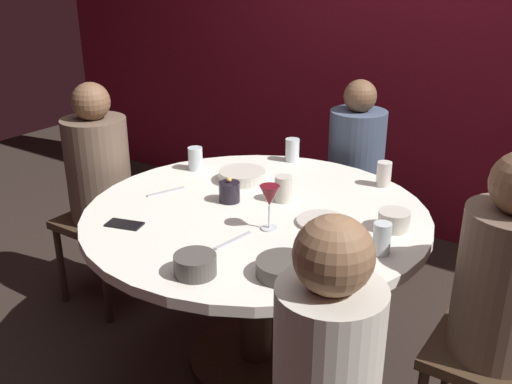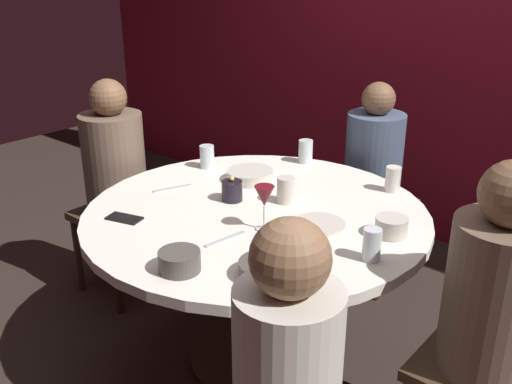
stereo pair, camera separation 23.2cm
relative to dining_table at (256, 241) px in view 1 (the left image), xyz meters
name	(u,v)px [view 1 (the left image)]	position (x,y,z in m)	size (l,w,h in m)	color
ground_plane	(256,359)	(0.00, 0.00, -0.60)	(8.00, 8.00, 0.00)	#2D231E
back_wall	(416,29)	(0.00, 1.72, 0.70)	(6.00, 0.10, 2.60)	maroon
dining_table	(256,241)	(0.00, 0.00, 0.00)	(1.41, 1.41, 0.75)	silver
seated_diner_left	(99,172)	(-0.94, 0.00, 0.11)	(0.40, 0.40, 1.16)	#3F2D1E
seated_diner_back	(356,158)	(0.00, 0.96, 0.09)	(0.40, 0.40, 1.12)	#3F2D1E
seated_diner_right	(505,284)	(0.97, 0.00, 0.13)	(0.40, 0.40, 1.18)	#3F2D1E
seated_diner_front_right	(327,371)	(0.68, -0.68, 0.11)	(0.57, 0.57, 1.15)	#3F2D1E
candle_holder	(229,192)	(-0.14, 0.01, 0.19)	(0.09, 0.09, 0.11)	black
wine_glass	(269,198)	(0.14, -0.12, 0.27)	(0.08, 0.08, 0.18)	silver
dinner_plate	(322,221)	(0.28, 0.04, 0.15)	(0.20, 0.20, 0.01)	beige
cell_phone	(124,224)	(-0.34, -0.40, 0.15)	(0.07, 0.14, 0.01)	black
bowl_serving_large	(195,265)	(0.12, -0.53, 0.18)	(0.14, 0.14, 0.07)	#4C4742
bowl_salad_center	(242,176)	(-0.24, 0.24, 0.17)	(0.22, 0.22, 0.05)	beige
bowl_small_white	(394,220)	(0.53, 0.15, 0.18)	(0.12, 0.12, 0.07)	beige
bowl_sauce_side	(284,268)	(0.37, -0.38, 0.17)	(0.19, 0.19, 0.05)	#4C4742
cup_near_candle	(195,159)	(-0.51, 0.24, 0.20)	(0.07, 0.07, 0.11)	silver
cup_by_left_diner	(292,150)	(-0.19, 0.61, 0.20)	(0.07, 0.07, 0.12)	silver
cup_by_right_diner	(384,174)	(0.32, 0.55, 0.20)	(0.07, 0.07, 0.11)	silver
cup_center_front	(283,189)	(0.04, 0.14, 0.20)	(0.07, 0.07, 0.11)	beige
cup_far_edge	(382,239)	(0.57, -0.06, 0.20)	(0.06, 0.06, 0.12)	silver
fork_near_plate	(233,240)	(0.09, -0.28, 0.15)	(0.02, 0.18, 0.01)	#B7B7BC
knife_near_plate	(166,192)	(-0.43, -0.06, 0.15)	(0.02, 0.18, 0.01)	#B7B7BC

